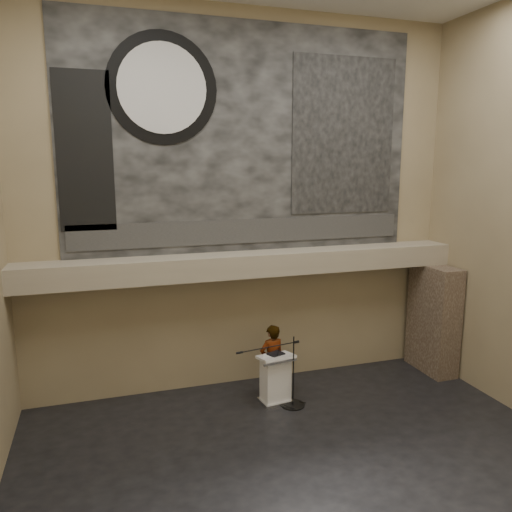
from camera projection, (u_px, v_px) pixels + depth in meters
name	position (u px, v px, depth m)	size (l,w,h in m)	color
floor	(314.00, 476.00, 8.38)	(10.00, 10.00, 0.00)	black
wall_back	(245.00, 205.00, 11.35)	(10.00, 0.02, 8.50)	#857455
soffit	(251.00, 264.00, 11.21)	(10.00, 0.80, 0.50)	gray
sprinkler_left	(180.00, 281.00, 10.74)	(0.04, 0.04, 0.06)	#B2893D
sprinkler_right	(328.00, 271.00, 11.78)	(0.04, 0.04, 0.06)	#B2893D
banner	(245.00, 139.00, 11.05)	(8.00, 0.05, 5.00)	black
banner_text_strip	(246.00, 231.00, 11.39)	(7.76, 0.02, 0.55)	#2B2B2B
banner_clock_rim	(162.00, 88.00, 10.29)	(2.30, 2.30, 0.02)	black
banner_clock_face	(162.00, 88.00, 10.27)	(1.84, 1.84, 0.02)	silver
banner_building_print	(344.00, 136.00, 11.71)	(2.60, 0.02, 3.60)	black
banner_brick_print	(85.00, 152.00, 10.05)	(1.10, 0.02, 3.20)	black
stone_pier	(433.00, 319.00, 12.47)	(0.60, 1.40, 2.70)	#45362A
lectern	(275.00, 379.00, 10.86)	(0.81, 0.62, 1.14)	silver
binder	(276.00, 354.00, 10.78)	(0.32, 0.26, 0.04)	black
papers	(269.00, 357.00, 10.67)	(0.23, 0.32, 0.01)	silver
speaker_person	(272.00, 360.00, 11.18)	(0.60, 0.39, 1.65)	white
mic_stand	(291.00, 395.00, 10.76)	(1.59, 0.52, 1.57)	black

